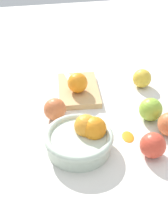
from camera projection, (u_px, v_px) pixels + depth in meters
The scene contains 10 objects.
ground_plane at pixel (92, 109), 0.97m from camera, with size 2.40×2.40×0.00m, color silver.
bowl at pixel (81, 138), 0.80m from camera, with size 0.19×0.19×0.10m.
cutting_board at pixel (78, 90), 1.05m from camera, with size 0.22×0.14×0.02m, color tan.
orange_on_board at pixel (78, 83), 1.00m from camera, with size 0.07×0.07×0.07m, color orange.
knife at pixel (70, 78), 1.08m from camera, with size 0.16×0.04×0.01m.
apple_front_left at pixel (151, 109), 0.90m from camera, with size 0.07×0.07×0.07m, color #8EB738.
apple_front_left_3 at pixel (153, 145), 0.78m from camera, with size 0.07×0.07×0.07m, color #D6422D.
apple_front_right at pixel (142, 78), 1.06m from camera, with size 0.07×0.07×0.07m, color gold.
apple_back_center at pixel (55, 109), 0.91m from camera, with size 0.07×0.07×0.07m, color #CC6638.
citrus_peel at pixel (128, 136), 0.85m from camera, with size 0.05×0.04×0.01m, color orange.
Camera 1 is at (-0.75, 0.19, 0.58)m, focal length 45.80 mm.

